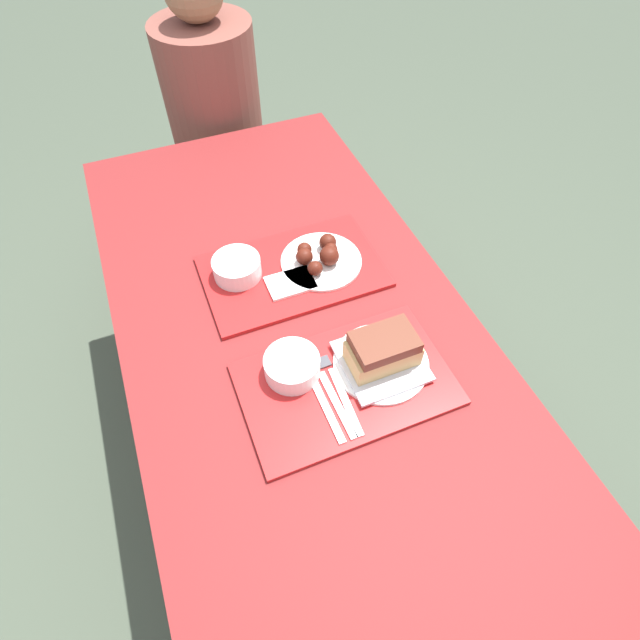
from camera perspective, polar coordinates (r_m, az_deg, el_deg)
name	(u,v)px	position (r m, az deg, el deg)	size (l,w,h in m)	color
ground_plane	(307,454)	(1.83, -1.49, -15.11)	(12.00, 12.00, 0.00)	#424C3D
picnic_table	(302,352)	(1.26, -2.10, -3.71)	(0.82, 1.77, 0.73)	maroon
picnic_bench_far	(211,185)	(2.21, -12.40, 14.80)	(0.78, 0.28, 0.46)	maroon
tray_near	(346,384)	(1.10, 2.96, -7.27)	(0.46, 0.29, 0.01)	red
tray_far	(293,271)	(1.30, -3.15, 5.58)	(0.46, 0.29, 0.01)	red
bowl_coleslaw_near	(292,365)	(1.08, -3.21, -5.19)	(0.12, 0.12, 0.05)	white
brisket_sandwich_plate	(382,354)	(1.09, 7.14, -3.90)	(0.21, 0.21, 0.10)	white
plastic_fork_near	(336,405)	(1.06, 1.83, -9.64)	(0.02, 0.17, 0.00)	white
plastic_knife_near	(345,401)	(1.07, 2.93, -9.24)	(0.02, 0.17, 0.00)	white
plastic_spoon_near	(326,408)	(1.06, 0.72, -10.03)	(0.02, 0.17, 0.00)	white
condiment_packet	(322,363)	(1.12, 0.23, -4.89)	(0.04, 0.03, 0.01)	#3F3F47
bowl_coleslaw_far	(237,267)	(1.28, -9.49, 6.03)	(0.12, 0.12, 0.05)	white
wings_plate_far	(321,257)	(1.30, 0.06, 7.25)	(0.21, 0.21, 0.06)	white
napkin_far	(290,283)	(1.26, -3.39, 4.25)	(0.12, 0.08, 0.01)	white
person_seated_across	(212,93)	(2.02, -12.30, 24.00)	(0.34, 0.34, 0.74)	brown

